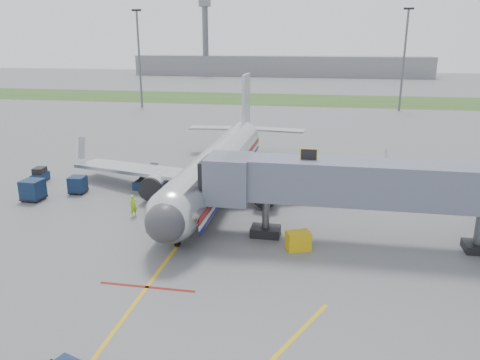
% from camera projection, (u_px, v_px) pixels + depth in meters
% --- Properties ---
extents(ground, '(400.00, 400.00, 0.00)m').
position_uv_depth(ground, '(169.00, 258.00, 31.89)').
color(ground, '#565659').
rests_on(ground, ground).
extents(grass_strip, '(300.00, 25.00, 0.01)m').
position_uv_depth(grass_strip, '(286.00, 99.00, 116.63)').
color(grass_strip, '#2D4C1E').
rests_on(grass_strip, ground).
extents(apron_markings, '(21.52, 50.00, 0.01)m').
position_uv_depth(apron_markings, '(123.00, 319.00, 24.92)').
color(apron_markings, gold).
rests_on(apron_markings, ground).
extents(airliner, '(32.10, 35.67, 10.25)m').
position_uv_depth(airliner, '(219.00, 164.00, 45.48)').
color(airliner, silver).
rests_on(airliner, ground).
extents(jet_bridge, '(25.30, 4.00, 6.90)m').
position_uv_depth(jet_bridge, '(363.00, 184.00, 33.06)').
color(jet_bridge, slate).
rests_on(jet_bridge, ground).
extents(light_mast_left, '(2.00, 0.44, 20.40)m').
position_uv_depth(light_mast_left, '(139.00, 57.00, 99.95)').
color(light_mast_left, '#595B60').
rests_on(light_mast_left, ground).
extents(light_mast_right, '(2.00, 0.44, 20.40)m').
position_uv_depth(light_mast_right, '(404.00, 58.00, 95.04)').
color(light_mast_right, '#595B60').
rests_on(light_mast_right, ground).
extents(distant_terminal, '(120.00, 14.00, 8.00)m').
position_uv_depth(distant_terminal, '(280.00, 66.00, 192.56)').
color(distant_terminal, slate).
rests_on(distant_terminal, ground).
extents(control_tower, '(4.00, 4.00, 30.00)m').
position_uv_depth(control_tower, '(205.00, 32.00, 189.27)').
color(control_tower, '#595B60').
rests_on(control_tower, ground).
extents(baggage_tug, '(1.37, 2.28, 1.51)m').
position_uv_depth(baggage_tug, '(40.00, 175.00, 48.89)').
color(baggage_tug, '#0B1834').
rests_on(baggage_tug, ground).
extents(baggage_cart_a, '(1.65, 1.65, 1.64)m').
position_uv_depth(baggage_cart_a, '(78.00, 185.00, 45.19)').
color(baggage_cart_a, '#0B1834').
rests_on(baggage_cart_a, ground).
extents(baggage_cart_b, '(1.86, 1.86, 1.94)m').
position_uv_depth(baggage_cart_b, '(33.00, 190.00, 43.11)').
color(baggage_cart_b, '#0B1834').
rests_on(baggage_cart_b, ground).
extents(baggage_cart_c, '(2.16, 2.16, 1.81)m').
position_uv_depth(baggage_cart_c, '(188.00, 182.00, 45.89)').
color(baggage_cart_c, '#0B1834').
rests_on(baggage_cart_c, ground).
extents(belt_loader, '(1.56, 4.01, 1.92)m').
position_uv_depth(belt_loader, '(146.00, 182.00, 47.37)').
color(belt_loader, '#0B1834').
rests_on(belt_loader, ground).
extents(ground_power_cart, '(1.94, 1.64, 1.32)m').
position_uv_depth(ground_power_cart, '(298.00, 241.00, 33.02)').
color(ground_power_cart, gold).
rests_on(ground_power_cart, ground).
extents(ramp_worker, '(0.76, 0.82, 1.88)m').
position_uv_depth(ramp_worker, '(133.00, 206.00, 39.13)').
color(ramp_worker, '#9DE11A').
rests_on(ramp_worker, ground).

